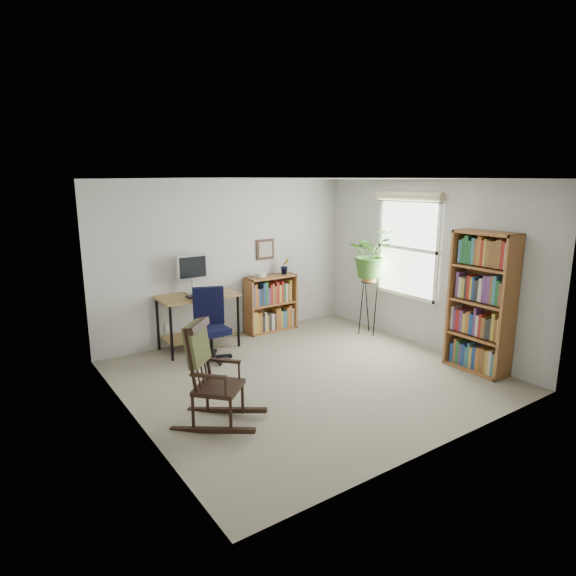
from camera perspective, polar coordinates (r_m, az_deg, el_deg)
floor at (r=6.10m, az=2.16°, el=-10.36°), size 4.20×4.00×0.00m
ceiling at (r=5.61m, az=2.37°, el=12.81°), size 4.20×4.00×0.00m
wall_back at (r=7.41m, az=-7.03°, el=3.37°), size 4.20×0.00×2.40m
wall_front at (r=4.35m, az=18.24°, el=-3.80°), size 4.20×0.00×2.40m
wall_left at (r=4.82m, az=-18.22°, el=-2.23°), size 0.00×4.00×2.40m
wall_right at (r=7.17m, az=15.86°, el=2.68°), size 0.00×4.00×2.40m
window at (r=7.30m, az=13.95°, el=4.55°), size 0.12×1.20×1.50m
desk at (r=7.04m, az=-10.57°, el=-3.95°), size 1.10×0.61×0.79m
monitor at (r=7.01m, az=-11.26°, el=1.65°), size 0.46×0.16×0.56m
keyboard at (r=6.83m, az=-10.30°, el=-0.89°), size 0.40×0.15×0.02m
office_chair at (r=6.52m, az=-9.15°, el=-4.35°), size 0.69×0.69×0.99m
rocking_chair at (r=4.84m, az=-8.27°, el=-9.99°), size 1.03×1.05×1.06m
low_bookshelf at (r=7.72m, az=-2.03°, el=-1.84°), size 0.85×0.28×0.90m
tall_bookshelf at (r=6.47m, az=21.91°, el=-1.63°), size 0.33×0.78×1.78m
plant_stand at (r=7.64m, az=9.46°, el=-1.83°), size 0.35×0.35×0.99m
spider_plant at (r=7.43m, az=9.78°, el=6.81°), size 1.69×1.88×1.46m
potted_plant_small at (r=7.77m, az=-0.36°, el=2.06°), size 0.13×0.24×0.11m
framed_picture at (r=7.68m, az=-2.68°, el=4.60°), size 0.32×0.04×0.32m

